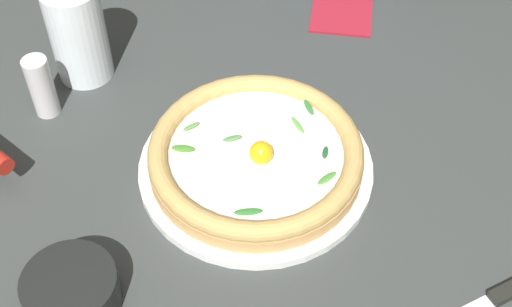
{
  "coord_description": "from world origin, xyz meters",
  "views": [
    {
      "loc": [
        -0.57,
        -0.0,
        0.64
      ],
      "look_at": [
        -0.03,
        -0.0,
        0.03
      ],
      "focal_mm": 48.92,
      "sensor_mm": 36.0,
      "label": 1
    }
  ],
  "objects_px": {
    "table_knife": "(495,297)",
    "drinking_glass": "(77,39)",
    "pizza": "(256,155)",
    "side_bowl": "(69,291)",
    "pepper_shaker": "(39,87)",
    "folded_napkin": "(341,4)"
  },
  "relations": [
    {
      "from": "pizza",
      "to": "side_bowl",
      "type": "distance_m",
      "value": 0.26
    },
    {
      "from": "pizza",
      "to": "pepper_shaker",
      "type": "xyz_separation_m",
      "value": [
        0.1,
        0.27,
        0.01
      ]
    },
    {
      "from": "pizza",
      "to": "drinking_glass",
      "type": "relative_size",
      "value": 1.88
    },
    {
      "from": "drinking_glass",
      "to": "pepper_shaker",
      "type": "relative_size",
      "value": 1.58
    },
    {
      "from": "folded_napkin",
      "to": "table_knife",
      "type": "bearing_deg",
      "value": -166.56
    },
    {
      "from": "side_bowl",
      "to": "pepper_shaker",
      "type": "distance_m",
      "value": 0.29
    },
    {
      "from": "drinking_glass",
      "to": "side_bowl",
      "type": "bearing_deg",
      "value": -172.74
    },
    {
      "from": "pepper_shaker",
      "to": "side_bowl",
      "type": "bearing_deg",
      "value": -163.49
    },
    {
      "from": "table_knife",
      "to": "folded_napkin",
      "type": "height_order",
      "value": "table_knife"
    },
    {
      "from": "pizza",
      "to": "folded_napkin",
      "type": "bearing_deg",
      "value": -21.54
    },
    {
      "from": "folded_napkin",
      "to": "pizza",
      "type": "bearing_deg",
      "value": 158.46
    },
    {
      "from": "pizza",
      "to": "drinking_glass",
      "type": "height_order",
      "value": "drinking_glass"
    },
    {
      "from": "table_knife",
      "to": "pepper_shaker",
      "type": "bearing_deg",
      "value": 61.97
    },
    {
      "from": "side_bowl",
      "to": "pizza",
      "type": "bearing_deg",
      "value": -46.89
    },
    {
      "from": "table_knife",
      "to": "drinking_glass",
      "type": "xyz_separation_m",
      "value": [
        0.35,
        0.48,
        0.05
      ]
    },
    {
      "from": "pizza",
      "to": "pepper_shaker",
      "type": "height_order",
      "value": "pepper_shaker"
    },
    {
      "from": "drinking_glass",
      "to": "pepper_shaker",
      "type": "height_order",
      "value": "drinking_glass"
    },
    {
      "from": "pizza",
      "to": "pepper_shaker",
      "type": "relative_size",
      "value": 2.96
    },
    {
      "from": "side_bowl",
      "to": "drinking_glass",
      "type": "bearing_deg",
      "value": 7.26
    },
    {
      "from": "pizza",
      "to": "folded_napkin",
      "type": "xyz_separation_m",
      "value": [
        0.33,
        -0.13,
        -0.03
      ]
    },
    {
      "from": "pizza",
      "to": "side_bowl",
      "type": "height_order",
      "value": "pizza"
    },
    {
      "from": "drinking_glass",
      "to": "pizza",
      "type": "bearing_deg",
      "value": -127.2
    }
  ]
}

